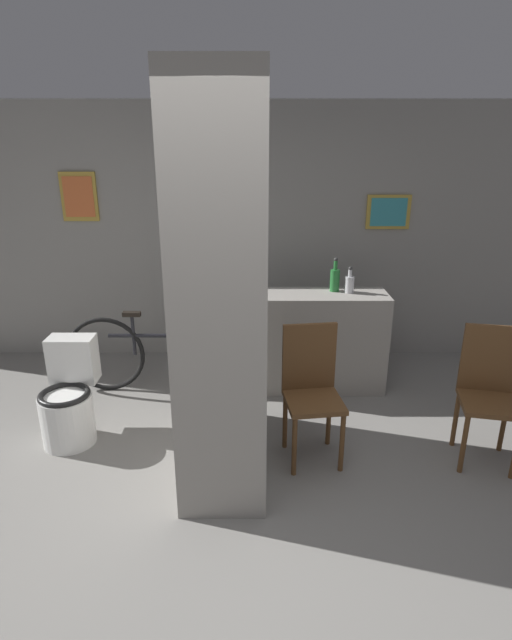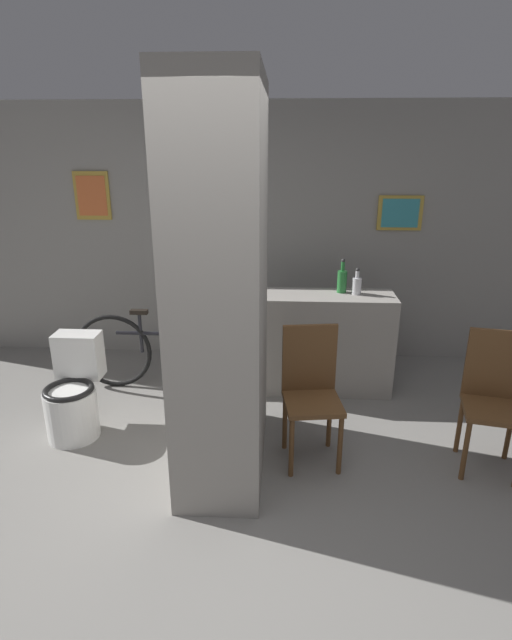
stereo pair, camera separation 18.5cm
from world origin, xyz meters
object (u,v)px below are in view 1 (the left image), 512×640
bicycle (166,353)px  bottle_tall (337,279)px  toilet (71,400)px  chair_by_doorway (491,389)px  chair_near_pillar (313,387)px

bicycle → bottle_tall: 1.70m
toilet → chair_by_doorway: bearing=-4.4°
toilet → bicycle: (0.61, 0.80, 0.05)m
bicycle → chair_by_doorway: bearing=-22.5°
bicycle → bottle_tall: bearing=5.9°
chair_near_pillar → bottle_tall: (0.32, 1.17, 0.49)m
bottle_tall → chair_near_pillar: bearing=-105.1°
chair_near_pillar → bicycle: bearing=133.2°
toilet → chair_by_doorway: chair_by_doorway is taller
chair_by_doorway → bicycle: size_ratio=0.55×
toilet → bottle_tall: bottle_tall is taller
toilet → chair_by_doorway: 3.14m
chair_by_doorway → bottle_tall: (-0.95, 1.20, 0.49)m
toilet → bicycle: 1.01m
chair_by_doorway → bicycle: chair_by_doorway is taller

